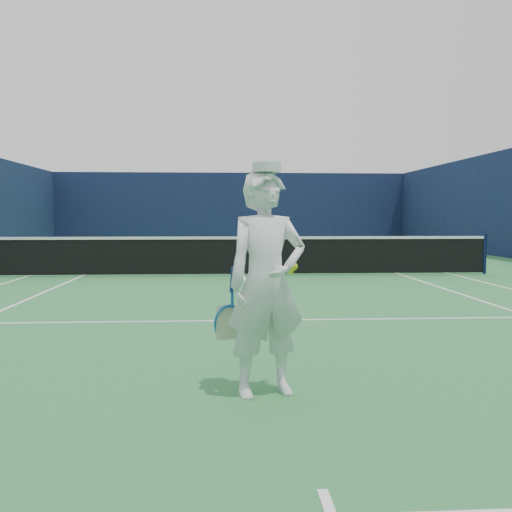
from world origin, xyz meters
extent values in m
plane|color=#2C733A|center=(0.00, 0.00, 0.00)|extent=(80.00, 80.00, 0.00)
cube|color=white|center=(0.00, 11.88, 0.00)|extent=(11.03, 0.06, 0.01)
cube|color=white|center=(-5.49, 0.00, 0.00)|extent=(0.06, 23.83, 0.01)
cube|color=white|center=(5.49, 0.00, 0.00)|extent=(0.06, 23.83, 0.01)
cube|color=white|center=(-4.12, 0.00, 0.00)|extent=(0.06, 23.77, 0.01)
cube|color=white|center=(4.12, 0.00, 0.00)|extent=(0.06, 23.77, 0.01)
cube|color=white|center=(0.00, 6.40, 0.00)|extent=(8.23, 0.06, 0.01)
cube|color=white|center=(0.00, -6.40, 0.00)|extent=(8.23, 0.06, 0.01)
cube|color=white|center=(0.00, 0.00, 0.00)|extent=(0.06, 12.80, 0.01)
cube|color=white|center=(0.00, 11.73, 0.00)|extent=(0.06, 0.30, 0.01)
cube|color=white|center=(0.00, -11.73, 0.00)|extent=(0.06, 0.30, 0.01)
cube|color=#0E1735|center=(0.00, 18.00, 2.00)|extent=(20.12, 0.12, 4.00)
cylinder|color=#141E4C|center=(6.40, 0.00, 0.54)|extent=(0.09, 0.09, 1.07)
cube|color=black|center=(0.00, 0.00, 0.50)|extent=(12.79, 0.02, 0.92)
cube|color=white|center=(0.00, 0.00, 0.97)|extent=(12.79, 0.04, 0.07)
cube|color=white|center=(0.00, 0.00, 0.47)|extent=(0.05, 0.03, 0.94)
imported|color=white|center=(-0.17, -9.85, 0.96)|extent=(0.80, 0.64, 1.91)
cylinder|color=white|center=(-0.17, -9.85, 1.93)|extent=(0.24, 0.24, 0.08)
cube|color=white|center=(-0.21, -9.73, 1.90)|extent=(0.20, 0.15, 0.02)
cylinder|color=navy|center=(-0.47, -9.85, 0.99)|extent=(0.06, 0.10, 0.22)
cube|color=#1D5CA1|center=(-0.47, -9.80, 0.81)|extent=(0.03, 0.03, 0.14)
torus|color=#1D5CA1|center=(-0.50, -9.74, 0.61)|extent=(0.31, 0.18, 0.29)
cube|color=beige|center=(-0.50, -9.74, 0.61)|extent=(0.21, 0.07, 0.30)
sphere|color=#CCCF17|center=(0.05, -9.68, 1.05)|extent=(0.07, 0.07, 0.07)
sphere|color=#CCCF17|center=(0.08, -9.65, 1.08)|extent=(0.07, 0.07, 0.07)
camera|label=1|loc=(-0.55, -14.63, 1.53)|focal=40.00mm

